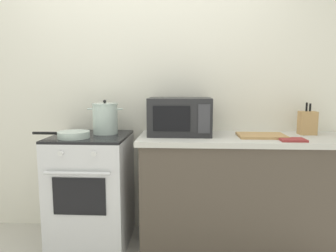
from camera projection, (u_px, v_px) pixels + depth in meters
The scene contains 10 objects.
back_wall at pixel (173, 93), 2.74m from camera, with size 4.40×0.10×2.50m, color silver.
lower_cabinet_right at pixel (245, 195), 2.47m from camera, with size 1.64×0.56×0.88m, color #4C4238.
countertop_right at pixel (246, 139), 2.41m from camera, with size 1.70×0.60×0.04m, color beige.
stove at pixel (92, 190), 2.52m from camera, with size 0.60×0.64×0.92m.
stock_pot at pixel (105, 118), 2.53m from camera, with size 0.29×0.21×0.28m.
frying_pan at pixel (73, 135), 2.33m from camera, with size 0.44×0.24×0.05m.
microwave at pixel (180, 116), 2.48m from camera, with size 0.50×0.37×0.30m.
cutting_board at pixel (261, 136), 2.38m from camera, with size 0.36×0.26×0.02m, color tan.
knife_block at pixel (307, 123), 2.49m from camera, with size 0.13×0.10×0.26m.
oven_mitt at pixel (292, 140), 2.21m from camera, with size 0.18×0.14×0.02m, color #993333.
Camera 1 is at (0.41, -1.79, 1.32)m, focal length 32.64 mm.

